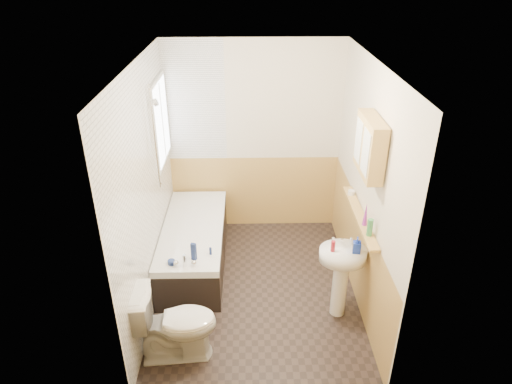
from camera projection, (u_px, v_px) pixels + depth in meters
floor at (256, 288)px, 5.14m from camera, size 2.80×2.80×0.00m
ceiling at (256, 63)px, 3.98m from camera, size 2.80×2.80×0.00m
wall_back at (254, 139)px, 5.81m from camera, size 2.20×0.02×2.50m
wall_front at (260, 280)px, 3.31m from camera, size 2.20×0.02×2.50m
wall_left at (145, 191)px, 4.54m from camera, size 0.02×2.80×2.50m
wall_right at (367, 189)px, 4.58m from camera, size 0.02×2.80×2.50m
wainscot_right at (357, 251)px, 4.93m from camera, size 0.01×2.80×1.00m
wainscot_front at (260, 352)px, 3.68m from camera, size 2.20×0.01×1.00m
wainscot_back at (254, 192)px, 6.14m from camera, size 2.20×0.01×1.00m
tile_cladding_left at (147, 191)px, 4.54m from camera, size 0.01×2.80×2.50m
tile_return_back at (194, 102)px, 5.54m from camera, size 0.75×0.01×1.50m
window at (161, 121)px, 5.19m from camera, size 0.03×0.79×0.99m
bathtub at (194, 244)px, 5.43m from camera, size 0.70×1.73×0.67m
shower_riser at (155, 129)px, 4.68m from camera, size 0.10×0.08×1.14m
toilet at (175, 323)px, 4.14m from camera, size 0.80×0.49×0.75m
sink at (341, 268)px, 4.54m from camera, size 0.47×0.38×0.91m
pine_shelf at (360, 216)px, 4.59m from camera, size 0.10×1.24×0.03m
medicine_cabinet at (370, 146)px, 4.08m from camera, size 0.15×0.58×0.53m
foam_can at (370, 227)px, 4.21m from camera, size 0.05×0.05×0.17m
green_bottle at (366, 214)px, 4.36m from camera, size 0.05×0.05×0.24m
black_jar at (351, 192)px, 4.95m from camera, size 0.08×0.08×0.05m
soap_bottle at (356, 249)px, 4.37m from camera, size 0.10×0.18×0.08m
clear_bottle at (333, 246)px, 4.38m from camera, size 0.05×0.05×0.11m
blue_gel at (194, 252)px, 4.69m from camera, size 0.06×0.05×0.19m
cream_jar at (171, 262)px, 4.65m from camera, size 0.08×0.08×0.05m
orange_bottle at (210, 251)px, 4.80m from camera, size 0.04×0.04×0.08m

